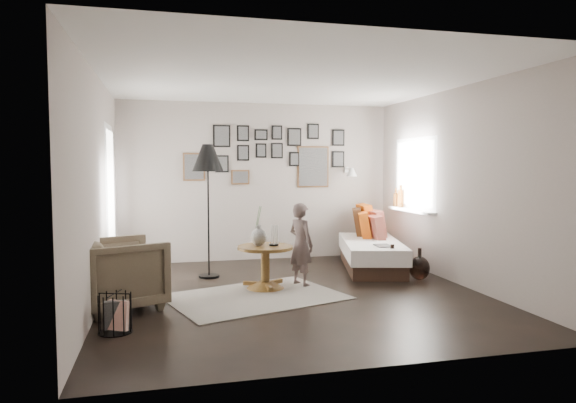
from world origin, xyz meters
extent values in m
plane|color=black|center=(0.00, 0.00, 0.00)|extent=(4.80, 4.80, 0.00)
plane|color=#A1958D|center=(0.00, 2.40, 1.30)|extent=(4.50, 0.00, 4.50)
plane|color=#A1958D|center=(0.00, -2.40, 1.30)|extent=(4.50, 0.00, 4.50)
plane|color=#A1958D|center=(-2.25, 0.00, 1.30)|extent=(0.00, 4.80, 4.80)
plane|color=#A1958D|center=(2.25, 0.00, 1.30)|extent=(0.00, 4.80, 4.80)
plane|color=white|center=(0.00, 0.00, 2.60)|extent=(4.80, 4.80, 0.00)
plane|color=white|center=(-2.23, 1.20, 1.05)|extent=(0.00, 2.14, 2.14)
plane|color=white|center=(-2.23, 1.20, 1.05)|extent=(0.00, 1.88, 1.88)
plane|color=white|center=(-2.23, 1.20, 1.05)|extent=(0.00, 1.93, 1.93)
plane|color=white|center=(2.23, 1.20, 1.45)|extent=(0.00, 1.30, 1.30)
plane|color=white|center=(2.23, 1.20, 1.45)|extent=(0.00, 1.14, 1.14)
cube|color=white|center=(2.17, 1.20, 0.88)|extent=(0.15, 1.32, 0.04)
cylinder|color=#8C4C14|center=(2.17, 1.55, 1.04)|extent=(0.10, 0.10, 0.28)
cylinder|color=#8C4C14|center=(2.17, 1.72, 1.01)|extent=(0.08, 0.08, 0.22)
cube|color=brown|center=(-1.05, 2.38, 1.55)|extent=(0.35, 0.03, 0.45)
cube|color=black|center=(-1.05, 2.37, 1.55)|extent=(0.30, 0.01, 0.40)
cube|color=black|center=(-0.60, 2.38, 2.05)|extent=(0.28, 0.03, 0.36)
cube|color=black|center=(-0.60, 2.37, 2.05)|extent=(0.23, 0.01, 0.31)
cube|color=black|center=(-0.60, 2.38, 1.60)|extent=(0.22, 0.03, 0.28)
cube|color=black|center=(-0.60, 2.37, 1.60)|extent=(0.17, 0.01, 0.23)
cube|color=black|center=(-0.25, 2.38, 2.10)|extent=(0.20, 0.03, 0.26)
cube|color=black|center=(-0.25, 2.37, 2.10)|extent=(0.15, 0.01, 0.21)
cube|color=black|center=(-0.25, 2.38, 1.78)|extent=(0.20, 0.03, 0.26)
cube|color=black|center=(-0.25, 2.37, 1.78)|extent=(0.15, 0.01, 0.21)
cube|color=black|center=(0.05, 2.38, 2.08)|extent=(0.22, 0.03, 0.18)
cube|color=black|center=(0.05, 2.37, 2.08)|extent=(0.17, 0.01, 0.13)
cube|color=black|center=(0.05, 2.38, 1.82)|extent=(0.18, 0.03, 0.24)
cube|color=black|center=(0.05, 2.37, 1.82)|extent=(0.13, 0.01, 0.19)
cube|color=black|center=(0.32, 2.38, 2.12)|extent=(0.18, 0.03, 0.24)
cube|color=black|center=(0.32, 2.37, 2.12)|extent=(0.13, 0.01, 0.19)
cube|color=black|center=(0.32, 2.38, 1.82)|extent=(0.20, 0.03, 0.26)
cube|color=black|center=(0.32, 2.37, 1.82)|extent=(0.15, 0.01, 0.21)
cube|color=black|center=(0.62, 2.38, 2.05)|extent=(0.24, 0.03, 0.30)
cube|color=black|center=(0.62, 2.37, 2.05)|extent=(0.19, 0.01, 0.25)
cube|color=black|center=(0.62, 2.38, 1.68)|extent=(0.18, 0.03, 0.24)
cube|color=black|center=(0.62, 2.37, 1.68)|extent=(0.13, 0.01, 0.19)
cube|color=brown|center=(0.95, 2.38, 1.55)|extent=(0.55, 0.03, 0.70)
cube|color=black|center=(0.95, 2.37, 1.55)|extent=(0.50, 0.01, 0.65)
cube|color=black|center=(0.95, 2.38, 2.15)|extent=(0.20, 0.03, 0.26)
cube|color=black|center=(0.95, 2.37, 2.15)|extent=(0.15, 0.01, 0.21)
cube|color=black|center=(1.40, 2.38, 2.05)|extent=(0.22, 0.03, 0.28)
cube|color=black|center=(1.40, 2.37, 2.05)|extent=(0.17, 0.01, 0.23)
cube|color=black|center=(1.40, 2.38, 1.68)|extent=(0.22, 0.03, 0.28)
cube|color=black|center=(1.40, 2.37, 1.68)|extent=(0.17, 0.01, 0.23)
cube|color=brown|center=(-0.30, 2.38, 1.38)|extent=(0.30, 0.03, 0.24)
cube|color=black|center=(-0.30, 2.37, 1.38)|extent=(0.25, 0.01, 0.19)
cube|color=white|center=(1.55, 2.37, 1.50)|extent=(0.06, 0.04, 0.10)
cylinder|color=white|center=(1.55, 2.25, 1.52)|extent=(0.02, 0.24, 0.02)
cone|color=white|center=(1.55, 2.12, 1.46)|extent=(0.18, 0.18, 0.14)
cube|color=beige|center=(-0.49, -0.07, 0.01)|extent=(2.31, 1.92, 0.01)
cone|color=brown|center=(-0.29, 0.31, 0.05)|extent=(0.52, 0.52, 0.10)
cylinder|color=brown|center=(-0.29, 0.31, 0.28)|extent=(0.11, 0.11, 0.40)
cylinder|color=brown|center=(-0.29, 0.31, 0.53)|extent=(0.71, 0.71, 0.04)
ellipsoid|color=black|center=(-0.37, 0.33, 0.67)|extent=(0.20, 0.20, 0.22)
cylinder|color=black|center=(-0.37, 0.33, 0.80)|extent=(0.06, 0.06, 0.04)
cylinder|color=black|center=(-0.18, 0.31, 0.56)|extent=(0.12, 0.12, 0.02)
cube|color=black|center=(1.53, 1.20, 0.11)|extent=(1.19, 1.95, 0.21)
cube|color=white|center=(1.53, 1.20, 0.32)|extent=(1.27, 2.02, 0.23)
cube|color=#CC4C0B|center=(1.55, 1.95, 0.67)|extent=(0.28, 0.56, 0.53)
cube|color=#402514|center=(1.42, 1.85, 0.64)|extent=(0.37, 0.52, 0.48)
cube|color=maroon|center=(1.66, 1.70, 0.63)|extent=(0.24, 0.47, 0.46)
cube|color=#CC4C0B|center=(1.47, 1.57, 0.62)|extent=(0.33, 0.48, 0.44)
cube|color=maroon|center=(1.63, 1.39, 0.60)|extent=(0.22, 0.41, 0.40)
cube|color=black|center=(1.48, 0.65, 0.44)|extent=(0.23, 0.30, 0.02)
imported|color=brown|center=(-2.00, -0.20, 0.39)|extent=(1.10, 1.09, 0.78)
cube|color=white|center=(-2.00, -0.15, 0.48)|extent=(0.45, 0.46, 0.16)
cylinder|color=black|center=(-0.93, 1.18, 0.02)|extent=(0.29, 0.29, 0.03)
cylinder|color=black|center=(-0.93, 1.18, 0.83)|extent=(0.02, 0.02, 1.66)
cone|color=black|center=(-0.93, 1.18, 1.68)|extent=(0.44, 0.44, 0.37)
cube|color=black|center=(-2.00, -1.03, 0.17)|extent=(0.21, 0.09, 0.28)
cube|color=white|center=(-1.97, -1.05, 0.17)|extent=(0.21, 0.16, 0.28)
ellipsoid|color=black|center=(1.52, 0.44, 0.19)|extent=(0.32, 0.32, 0.37)
cylinder|color=black|center=(1.52, 0.44, 0.43)|extent=(0.05, 0.05, 0.11)
ellipsoid|color=black|center=(1.87, 0.32, 0.16)|extent=(0.29, 0.29, 0.33)
cylinder|color=black|center=(1.87, 0.32, 0.39)|extent=(0.05, 0.05, 0.11)
imported|color=#554543|center=(0.20, 0.39, 0.54)|extent=(0.42, 0.47, 1.09)
camera|label=1|loc=(-1.54, -6.02, 1.57)|focal=32.00mm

